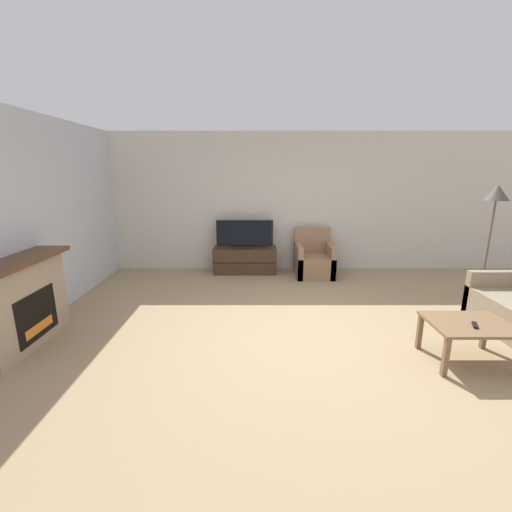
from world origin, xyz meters
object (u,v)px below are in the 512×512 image
tv (246,235)px  armchair (315,260)px  floor_lamp (498,202)px  remote (477,326)px  fireplace (23,302)px  tv_stand (246,260)px  coffee_table (471,329)px

tv → armchair: tv is taller
floor_lamp → armchair: bearing=148.8°
remote → fireplace: bearing=-160.6°
tv → remote: tv is taller
fireplace → remote: (4.87, -0.42, -0.07)m
tv_stand → coffee_table: 4.09m
armchair → coffee_table: bearing=-70.4°
tv_stand → armchair: 1.34m
tv_stand → tv: size_ratio=1.12×
tv → remote: 4.16m
armchair → floor_lamp: (2.34, -1.42, 1.25)m
fireplace → tv: tv is taller
tv_stand → tv: bearing=-90.0°
floor_lamp → fireplace: bearing=-167.6°
fireplace → floor_lamp: floor_lamp is taller
coffee_table → floor_lamp: bearing=53.9°
coffee_table → remote: size_ratio=5.32×
tv → armchair: (1.33, -0.17, -0.47)m
fireplace → armchair: size_ratio=1.58×
fireplace → floor_lamp: (6.10, 1.34, 1.01)m
fireplace → floor_lamp: bearing=12.4°
armchair → coffee_table: size_ratio=1.08×
armchair → fireplace: bearing=-143.7°
tv → fireplace: bearing=-129.7°
tv → floor_lamp: (3.67, -1.59, 0.78)m
tv_stand → floor_lamp: 4.20m
tv_stand → coffee_table: size_ratio=1.51×
fireplace → remote: bearing=-5.0°
fireplace → coffee_table: bearing=-4.1°
tv → coffee_table: bearing=-53.4°
fireplace → tv_stand: fireplace is taller
armchair → remote: bearing=-70.8°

